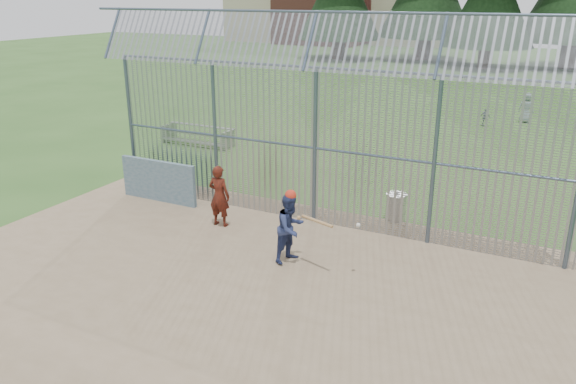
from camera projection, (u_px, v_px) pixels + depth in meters
The scene contains 12 objects.
ground at pixel (245, 278), 11.85m from camera, with size 120.00×120.00×0.00m, color #2D511E.
dirt_infield at pixel (233, 288), 11.42m from camera, with size 14.00×10.00×0.02m, color #756047.
dugout_wall at pixel (159, 181), 16.03m from camera, with size 2.50×0.12×1.20m, color #38566B.
batter at pixel (291, 228), 12.34m from camera, with size 0.76×0.59×1.57m, color navy.
onlooker at pixel (219, 196), 14.26m from camera, with size 0.58×0.38×1.60m, color maroon.
bg_kid_standing at pixel (526, 108), 25.88m from camera, with size 0.69×0.45×1.40m, color slate.
bg_kid_seated at pixel (485, 118), 25.22m from camera, with size 0.48×0.20×0.81m, color slate.
batting_gear at pixel (298, 202), 12.01m from camera, with size 1.74×0.44×0.59m.
trash_can at pixel (396, 207), 14.73m from camera, with size 0.56×0.56×0.82m.
bleacher at pixel (198, 135), 22.15m from camera, with size 3.00×0.95×0.72m.
backstop_fence at pixel (384, 143), 13.18m from camera, with size 20.09×0.81×5.30m.
distant_buildings at pixel (320, 12), 68.02m from camera, with size 26.50×10.50×8.00m.
Camera 1 is at (5.56, -9.02, 5.68)m, focal length 35.00 mm.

